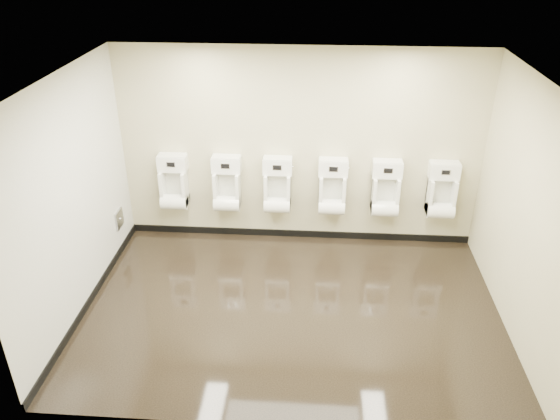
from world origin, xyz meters
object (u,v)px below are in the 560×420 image
(urinal_2, at_px, (277,189))
(urinal_5, at_px, (441,194))
(urinal_4, at_px, (385,192))
(urinal_3, at_px, (332,191))
(urinal_0, at_px, (174,186))
(urinal_1, at_px, (227,187))
(access_panel, at_px, (119,219))

(urinal_2, relative_size, urinal_5, 1.00)
(urinal_2, xyz_separation_m, urinal_4, (1.51, 0.00, 0.00))
(urinal_2, xyz_separation_m, urinal_3, (0.77, 0.00, 0.00))
(urinal_0, height_order, urinal_1, same)
(access_panel, relative_size, urinal_0, 0.32)
(urinal_2, height_order, urinal_4, same)
(urinal_0, height_order, urinal_4, same)
(access_panel, relative_size, urinal_1, 0.32)
(access_panel, height_order, urinal_3, urinal_3)
(access_panel, distance_m, urinal_3, 3.01)
(urinal_3, relative_size, urinal_4, 1.00)
(urinal_1, distance_m, urinal_3, 1.49)
(urinal_2, height_order, urinal_5, same)
(access_panel, bearing_deg, urinal_3, 7.92)
(urinal_2, bearing_deg, urinal_0, 180.00)
(urinal_1, height_order, urinal_2, same)
(urinal_1, relative_size, urinal_4, 1.00)
(urinal_3, relative_size, urinal_5, 1.00)
(urinal_3, height_order, urinal_4, same)
(access_panel, height_order, urinal_0, urinal_0)
(access_panel, height_order, urinal_1, urinal_1)
(urinal_2, relative_size, urinal_4, 1.00)
(urinal_2, distance_m, urinal_5, 2.28)
(access_panel, distance_m, urinal_5, 4.50)
(urinal_0, xyz_separation_m, urinal_3, (2.25, 0.00, 0.00))
(urinal_2, bearing_deg, urinal_5, 0.00)
(access_panel, xyz_separation_m, urinal_0, (0.71, 0.41, 0.34))
(urinal_2, height_order, urinal_3, same)
(urinal_3, distance_m, urinal_4, 0.74)
(access_panel, relative_size, urinal_2, 0.32)
(urinal_1, xyz_separation_m, urinal_4, (2.23, 0.00, 0.00))
(urinal_2, bearing_deg, urinal_1, 180.00)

